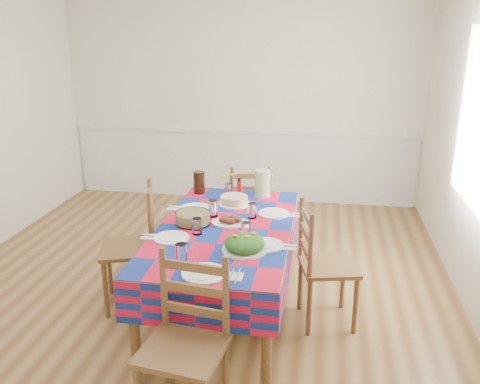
# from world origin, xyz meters

# --- Properties ---
(room) EXTENTS (4.58, 5.08, 2.78)m
(room) POSITION_xyz_m (0.00, 0.00, 1.35)
(room) COLOR brown
(room) RESTS_ON ground
(wainscot) EXTENTS (4.41, 0.06, 0.92)m
(wainscot) POSITION_xyz_m (0.00, 2.48, 0.49)
(wainscot) COLOR silver
(wainscot) RESTS_ON room
(window_right) EXTENTS (0.00, 1.40, 1.40)m
(window_right) POSITION_xyz_m (2.23, 0.30, 1.50)
(window_right) COLOR white
(window_right) RESTS_ON room
(dining_table) EXTENTS (1.01, 1.88, 0.73)m
(dining_table) POSITION_xyz_m (0.34, -0.33, 0.65)
(dining_table) COLOR brown
(dining_table) RESTS_ON room
(setting_near_head) EXTENTS (0.46, 0.31, 0.14)m
(setting_near_head) POSITION_xyz_m (0.31, -1.07, 0.76)
(setting_near_head) COLOR white
(setting_near_head) RESTS_ON dining_table
(setting_left_near) EXTENTS (0.47, 0.28, 0.12)m
(setting_left_near) POSITION_xyz_m (0.06, -0.57, 0.76)
(setting_left_near) COLOR white
(setting_left_near) RESTS_ON dining_table
(setting_left_far) EXTENTS (0.52, 0.31, 0.14)m
(setting_left_far) POSITION_xyz_m (0.09, -0.04, 0.76)
(setting_left_far) COLOR white
(setting_left_far) RESTS_ON dining_table
(setting_right_near) EXTENTS (0.47, 0.27, 0.12)m
(setting_right_near) POSITION_xyz_m (0.64, -0.59, 0.76)
(setting_right_near) COLOR white
(setting_right_near) RESTS_ON dining_table
(setting_right_far) EXTENTS (0.48, 0.28, 0.12)m
(setting_right_far) POSITION_xyz_m (0.63, -0.04, 0.76)
(setting_right_far) COLOR white
(setting_right_far) RESTS_ON dining_table
(meat_platter) EXTENTS (0.30, 0.22, 0.06)m
(meat_platter) POSITION_xyz_m (0.37, -0.26, 0.76)
(meat_platter) COLOR white
(meat_platter) RESTS_ON dining_table
(salad_platter) EXTENTS (0.31, 0.31, 0.13)m
(salad_platter) POSITION_xyz_m (0.56, -0.73, 0.78)
(salad_platter) COLOR white
(salad_platter) RESTS_ON dining_table
(pasta_bowl) EXTENTS (0.27, 0.27, 0.10)m
(pasta_bowl) POSITION_xyz_m (0.09, -0.31, 0.78)
(pasta_bowl) COLOR white
(pasta_bowl) RESTS_ON dining_table
(cake) EXTENTS (0.28, 0.28, 0.08)m
(cake) POSITION_xyz_m (0.32, 0.18, 0.77)
(cake) COLOR white
(cake) RESTS_ON dining_table
(serving_utensils) EXTENTS (0.13, 0.29, 0.01)m
(serving_utensils) POSITION_xyz_m (0.53, -0.45, 0.74)
(serving_utensils) COLOR black
(serving_utensils) RESTS_ON dining_table
(flower_vase) EXTENTS (0.13, 0.11, 0.22)m
(flower_vase) POSITION_xyz_m (0.23, 0.41, 0.82)
(flower_vase) COLOR white
(flower_vase) RESTS_ON dining_table
(hot_sauce) EXTENTS (0.04, 0.04, 0.15)m
(hot_sauce) POSITION_xyz_m (0.32, 0.46, 0.81)
(hot_sauce) COLOR red
(hot_sauce) RESTS_ON dining_table
(green_pitcher) EXTENTS (0.14, 0.14, 0.24)m
(green_pitcher) POSITION_xyz_m (0.53, 0.45, 0.85)
(green_pitcher) COLOR #AECD90
(green_pitcher) RESTS_ON dining_table
(tea_pitcher) EXTENTS (0.10, 0.10, 0.20)m
(tea_pitcher) POSITION_xyz_m (-0.05, 0.44, 0.83)
(tea_pitcher) COLOR black
(tea_pitcher) RESTS_ON dining_table
(name_card) EXTENTS (0.09, 0.03, 0.02)m
(name_card) POSITION_xyz_m (0.35, -1.21, 0.74)
(name_card) COLOR white
(name_card) RESTS_ON dining_table
(chair_near) EXTENTS (0.50, 0.48, 1.00)m
(chair_near) POSITION_xyz_m (0.35, -1.51, 0.49)
(chair_near) COLOR brown
(chair_near) RESTS_ON room
(chair_far) EXTENTS (0.49, 0.47, 0.92)m
(chair_far) POSITION_xyz_m (0.35, 0.85, 0.45)
(chair_far) COLOR brown
(chair_far) RESTS_ON room
(chair_left) EXTENTS (0.55, 0.56, 1.01)m
(chair_left) POSITION_xyz_m (-0.40, -0.32, 0.50)
(chair_left) COLOR brown
(chair_left) RESTS_ON room
(chair_right) EXTENTS (0.49, 0.51, 0.96)m
(chair_right) POSITION_xyz_m (1.09, -0.34, 0.47)
(chair_right) COLOR brown
(chair_right) RESTS_ON room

